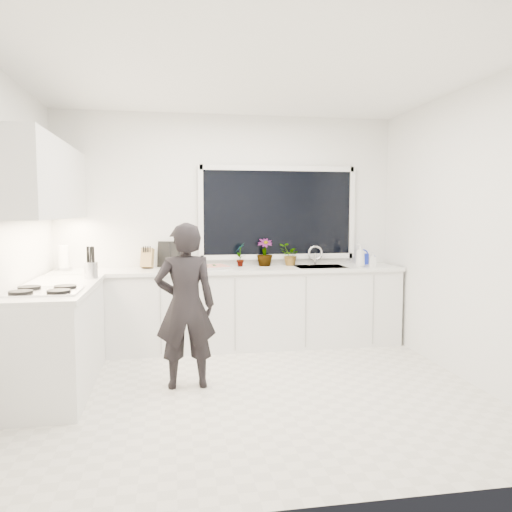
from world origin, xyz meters
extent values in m
cube|color=beige|center=(0.00, 0.00, -0.01)|extent=(4.00, 3.50, 0.02)
cube|color=white|center=(0.00, 1.76, 1.35)|extent=(4.00, 0.02, 2.70)
cube|color=white|center=(2.01, 0.00, 1.35)|extent=(0.02, 3.50, 2.70)
cube|color=white|center=(0.00, 0.00, 2.71)|extent=(4.00, 3.50, 0.02)
cube|color=black|center=(0.60, 1.73, 1.55)|extent=(1.80, 0.02, 1.00)
cube|color=white|center=(0.00, 1.45, 0.44)|extent=(3.92, 0.58, 0.88)
cube|color=white|center=(-1.67, 0.35, 0.44)|extent=(0.58, 1.60, 0.88)
cube|color=silver|center=(0.00, 1.44, 0.90)|extent=(3.94, 0.62, 0.04)
cube|color=silver|center=(-1.67, 0.35, 0.90)|extent=(0.62, 1.60, 0.04)
cube|color=white|center=(-1.79, 0.70, 1.85)|extent=(0.34, 2.10, 0.70)
cube|color=silver|center=(1.05, 1.45, 0.87)|extent=(0.58, 0.42, 0.14)
cylinder|color=silver|center=(1.05, 1.65, 1.03)|extent=(0.03, 0.03, 0.22)
cube|color=black|center=(-1.69, 0.00, 0.94)|extent=(0.56, 0.48, 0.03)
imported|color=black|center=(-0.56, 0.21, 0.73)|extent=(0.54, 0.36, 1.47)
cube|color=silver|center=(-0.28, 1.42, 0.94)|extent=(0.54, 0.45, 0.03)
cube|color=red|center=(-0.28, 1.42, 0.95)|extent=(0.49, 0.40, 0.01)
cylinder|color=#1222AA|center=(1.65, 1.61, 0.98)|extent=(0.15, 0.15, 0.13)
cylinder|color=white|center=(-1.84, 1.55, 1.05)|extent=(0.14, 0.14, 0.26)
cube|color=olive|center=(-0.95, 1.59, 1.03)|extent=(0.15, 0.13, 0.22)
cylinder|color=silver|center=(-1.45, 0.80, 1.00)|extent=(0.16, 0.16, 0.16)
cube|color=black|center=(-0.59, 1.69, 1.06)|extent=(0.22, 0.05, 0.28)
cube|color=black|center=(-0.71, 1.69, 1.07)|extent=(0.25, 0.09, 0.30)
imported|color=#26662D|center=(0.12, 1.61, 1.06)|extent=(0.15, 0.18, 0.28)
imported|color=#26662D|center=(0.42, 1.61, 1.08)|extent=(0.20, 0.20, 0.33)
imported|color=#26662D|center=(0.72, 1.61, 1.05)|extent=(0.27, 0.25, 0.26)
imported|color=#D8BF66|center=(1.49, 1.30, 1.06)|extent=(0.15, 0.15, 0.27)
imported|color=#D8BF66|center=(1.64, 1.30, 1.01)|extent=(0.10, 0.10, 0.18)
camera|label=1|loc=(-0.68, -4.18, 1.56)|focal=35.00mm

